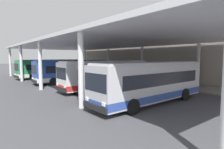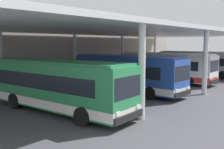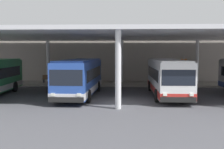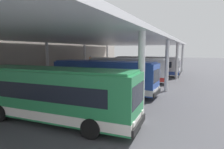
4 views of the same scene
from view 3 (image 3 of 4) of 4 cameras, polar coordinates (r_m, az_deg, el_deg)
ground_plane at (r=20.99m, az=1.46°, el=-5.77°), size 200.00×200.00×0.00m
platform_kerb at (r=32.61m, az=1.94°, el=-1.95°), size 42.00×4.50×0.18m
station_building_facade at (r=35.66m, az=2.03°, el=3.76°), size 48.00×1.60×6.59m
canopy_shelter at (r=26.20m, az=1.76°, el=7.88°), size 40.00×17.00×5.55m
bus_second_bay at (r=24.03m, az=-6.61°, el=-0.51°), size 2.89×10.58×3.17m
bus_middle_bay at (r=24.36m, az=11.36°, el=-0.50°), size 2.76×10.54×3.17m
bench_waiting at (r=33.85m, az=-12.79°, el=-0.85°), size 1.80×0.45×0.92m
trash_bin at (r=33.03m, az=-6.22°, el=-0.87°), size 0.52×0.52×0.98m
banner_sign at (r=32.33m, az=14.63°, el=1.21°), size 0.70×0.12×3.20m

